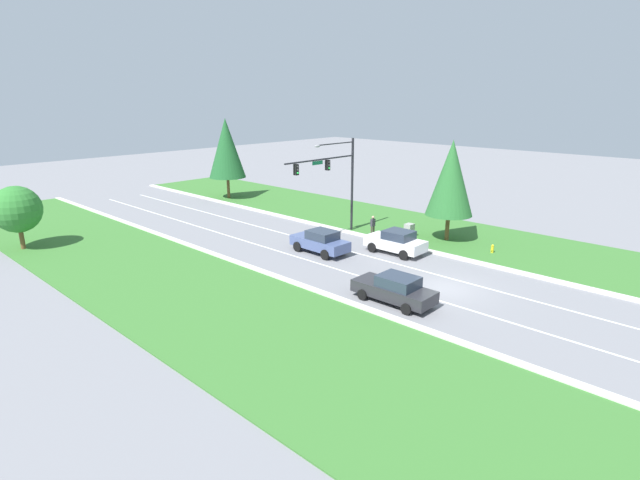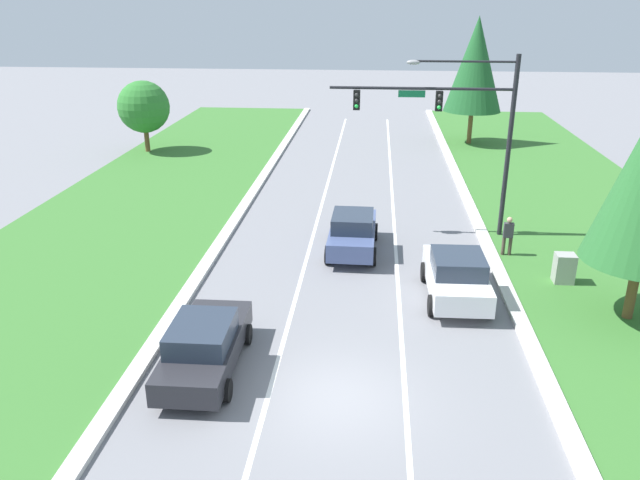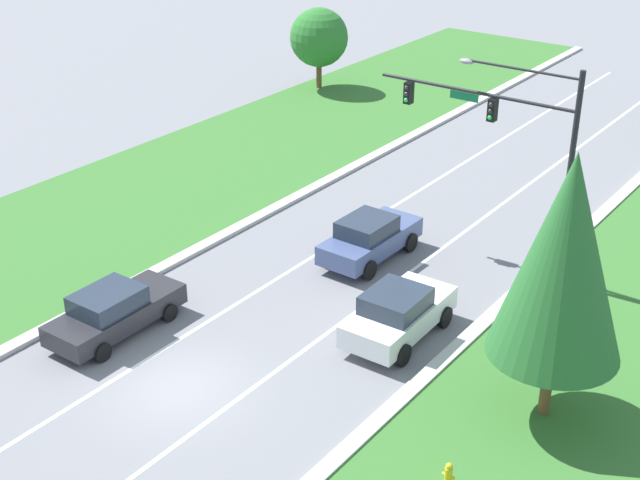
{
  "view_description": "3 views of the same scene",
  "coord_description": "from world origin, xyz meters",
  "px_view_note": "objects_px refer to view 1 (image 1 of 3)",
  "views": [
    {
      "loc": [
        -25.12,
        -13.59,
        11.01
      ],
      "look_at": [
        -1.19,
        9.04,
        1.45
      ],
      "focal_mm": 28.0,
      "sensor_mm": 36.0,
      "label": 1
    },
    {
      "loc": [
        0.79,
        -13.74,
        9.79
      ],
      "look_at": [
        -1.14,
        7.9,
        1.34
      ],
      "focal_mm": 35.0,
      "sensor_mm": 36.0,
      "label": 2
    },
    {
      "loc": [
        16.1,
        -14.88,
        15.47
      ],
      "look_at": [
        -0.67,
        7.92,
        1.46
      ],
      "focal_mm": 50.0,
      "sensor_mm": 36.0,
      "label": 3
    }
  ],
  "objects_px": {
    "traffic_signal_mast": "(335,173)",
    "slate_blue_sedan": "(320,241)",
    "fire_hydrant": "(492,249)",
    "oak_near_left_tree": "(17,209)",
    "white_sedan": "(396,242)",
    "charcoal_sedan": "(395,289)",
    "conifer_near_right_tree": "(451,178)",
    "utility_cabinet": "(409,231)",
    "pedestrian": "(373,225)",
    "conifer_far_right_tree": "(226,148)"
  },
  "relations": [
    {
      "from": "traffic_signal_mast",
      "to": "slate_blue_sedan",
      "type": "distance_m",
      "value": 6.46
    },
    {
      "from": "fire_hydrant",
      "to": "oak_near_left_tree",
      "type": "distance_m",
      "value": 34.61
    },
    {
      "from": "white_sedan",
      "to": "charcoal_sedan",
      "type": "bearing_deg",
      "value": -146.68
    },
    {
      "from": "traffic_signal_mast",
      "to": "conifer_near_right_tree",
      "type": "xyz_separation_m",
      "value": [
        4.97,
        -7.43,
        -0.19
      ]
    },
    {
      "from": "utility_cabinet",
      "to": "conifer_near_right_tree",
      "type": "relative_size",
      "value": 0.15
    },
    {
      "from": "slate_blue_sedan",
      "to": "utility_cabinet",
      "type": "distance_m",
      "value": 8.17
    },
    {
      "from": "traffic_signal_mast",
      "to": "charcoal_sedan",
      "type": "distance_m",
      "value": 14.69
    },
    {
      "from": "pedestrian",
      "to": "oak_near_left_tree",
      "type": "distance_m",
      "value": 26.66
    },
    {
      "from": "white_sedan",
      "to": "oak_near_left_tree",
      "type": "distance_m",
      "value": 27.62
    },
    {
      "from": "white_sedan",
      "to": "utility_cabinet",
      "type": "distance_m",
      "value": 4.37
    },
    {
      "from": "traffic_signal_mast",
      "to": "pedestrian",
      "type": "xyz_separation_m",
      "value": [
        2.03,
        -2.37,
        -4.22
      ]
    },
    {
      "from": "white_sedan",
      "to": "charcoal_sedan",
      "type": "xyz_separation_m",
      "value": [
        -7.48,
        -5.16,
        -0.08
      ]
    },
    {
      "from": "slate_blue_sedan",
      "to": "conifer_near_right_tree",
      "type": "distance_m",
      "value": 11.23
    },
    {
      "from": "utility_cabinet",
      "to": "conifer_near_right_tree",
      "type": "distance_m",
      "value": 5.28
    },
    {
      "from": "fire_hydrant",
      "to": "oak_near_left_tree",
      "type": "bearing_deg",
      "value": 131.77
    },
    {
      "from": "pedestrian",
      "to": "conifer_far_right_tree",
      "type": "relative_size",
      "value": 0.19
    },
    {
      "from": "white_sedan",
      "to": "utility_cabinet",
      "type": "bearing_deg",
      "value": 19.71
    },
    {
      "from": "pedestrian",
      "to": "fire_hydrant",
      "type": "xyz_separation_m",
      "value": [
        2.2,
        -9.18,
        -0.59
      ]
    },
    {
      "from": "white_sedan",
      "to": "conifer_far_right_tree",
      "type": "xyz_separation_m",
      "value": [
        3.77,
        25.07,
        4.68
      ]
    },
    {
      "from": "slate_blue_sedan",
      "to": "oak_near_left_tree",
      "type": "height_order",
      "value": "oak_near_left_tree"
    },
    {
      "from": "pedestrian",
      "to": "fire_hydrant",
      "type": "height_order",
      "value": "pedestrian"
    },
    {
      "from": "slate_blue_sedan",
      "to": "conifer_near_right_tree",
      "type": "height_order",
      "value": "conifer_near_right_tree"
    },
    {
      "from": "white_sedan",
      "to": "charcoal_sedan",
      "type": "distance_m",
      "value": 9.09
    },
    {
      "from": "pedestrian",
      "to": "utility_cabinet",
      "type": "bearing_deg",
      "value": 126.36
    },
    {
      "from": "charcoal_sedan",
      "to": "pedestrian",
      "type": "bearing_deg",
      "value": 41.99
    },
    {
      "from": "charcoal_sedan",
      "to": "pedestrian",
      "type": "distance_m",
      "value": 13.56
    },
    {
      "from": "utility_cabinet",
      "to": "conifer_far_right_tree",
      "type": "height_order",
      "value": "conifer_far_right_tree"
    },
    {
      "from": "oak_near_left_tree",
      "to": "white_sedan",
      "type": "bearing_deg",
      "value": -48.37
    },
    {
      "from": "charcoal_sedan",
      "to": "fire_hydrant",
      "type": "height_order",
      "value": "charcoal_sedan"
    },
    {
      "from": "slate_blue_sedan",
      "to": "oak_near_left_tree",
      "type": "distance_m",
      "value": 22.18
    },
    {
      "from": "fire_hydrant",
      "to": "conifer_near_right_tree",
      "type": "xyz_separation_m",
      "value": [
        0.74,
        4.12,
        4.63
      ]
    },
    {
      "from": "charcoal_sedan",
      "to": "slate_blue_sedan",
      "type": "bearing_deg",
      "value": 67.07
    },
    {
      "from": "white_sedan",
      "to": "fire_hydrant",
      "type": "xyz_separation_m",
      "value": [
        4.69,
        -5.15,
        -0.53
      ]
    },
    {
      "from": "white_sedan",
      "to": "slate_blue_sedan",
      "type": "bearing_deg",
      "value": 131.73
    },
    {
      "from": "utility_cabinet",
      "to": "conifer_near_right_tree",
      "type": "height_order",
      "value": "conifer_near_right_tree"
    },
    {
      "from": "conifer_far_right_tree",
      "to": "conifer_near_right_tree",
      "type": "bearing_deg",
      "value": -86.34
    },
    {
      "from": "charcoal_sedan",
      "to": "slate_blue_sedan",
      "type": "relative_size",
      "value": 1.03
    },
    {
      "from": "traffic_signal_mast",
      "to": "conifer_far_right_tree",
      "type": "xyz_separation_m",
      "value": [
        3.31,
        18.67,
        0.39
      ]
    },
    {
      "from": "white_sedan",
      "to": "conifer_near_right_tree",
      "type": "height_order",
      "value": "conifer_near_right_tree"
    },
    {
      "from": "utility_cabinet",
      "to": "slate_blue_sedan",
      "type": "bearing_deg",
      "value": 162.68
    },
    {
      "from": "utility_cabinet",
      "to": "fire_hydrant",
      "type": "bearing_deg",
      "value": -84.68
    },
    {
      "from": "utility_cabinet",
      "to": "pedestrian",
      "type": "xyz_separation_m",
      "value": [
        -1.57,
        2.46,
        0.35
      ]
    },
    {
      "from": "conifer_near_right_tree",
      "to": "oak_near_left_tree",
      "type": "bearing_deg",
      "value": 137.67
    },
    {
      "from": "utility_cabinet",
      "to": "oak_near_left_tree",
      "type": "bearing_deg",
      "value": 139.62
    },
    {
      "from": "fire_hydrant",
      "to": "oak_near_left_tree",
      "type": "height_order",
      "value": "oak_near_left_tree"
    },
    {
      "from": "fire_hydrant",
      "to": "conifer_far_right_tree",
      "type": "relative_size",
      "value": 0.08
    },
    {
      "from": "conifer_near_right_tree",
      "to": "traffic_signal_mast",
      "type": "bearing_deg",
      "value": 123.78
    },
    {
      "from": "charcoal_sedan",
      "to": "conifer_near_right_tree",
      "type": "height_order",
      "value": "conifer_near_right_tree"
    },
    {
      "from": "utility_cabinet",
      "to": "conifer_near_right_tree",
      "type": "bearing_deg",
      "value": -62.25
    },
    {
      "from": "pedestrian",
      "to": "traffic_signal_mast",
      "type": "bearing_deg",
      "value": -45.52
    }
  ]
}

